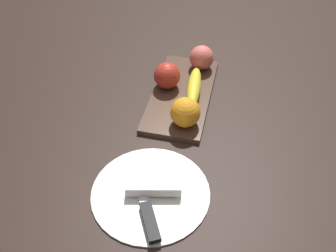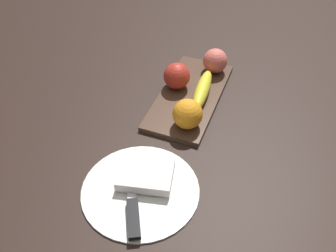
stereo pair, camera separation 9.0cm
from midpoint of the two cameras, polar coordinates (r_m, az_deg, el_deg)
ground_plane at (r=1.05m, az=1.39°, el=4.32°), size 2.40×2.40×0.00m
fruit_tray at (r=1.05m, az=-0.42°, el=4.62°), size 0.34×0.16×0.01m
apple at (r=1.05m, az=-2.64°, el=7.44°), size 0.07×0.07×0.07m
banana at (r=1.04m, az=1.31°, el=5.78°), size 0.18×0.05×0.04m
orange_near_apple at (r=0.93m, az=-0.23°, el=1.96°), size 0.07×0.07×0.07m
peach at (r=1.12m, az=2.49°, el=10.13°), size 0.07×0.07×0.07m
dinner_plate at (r=0.83m, az=-5.80°, el=-9.98°), size 0.25×0.25×0.01m
folded_napkin at (r=0.83m, az=-5.24°, el=-7.60°), size 0.12×0.14×0.02m
knife at (r=0.78m, az=-6.35°, el=-13.36°), size 0.17×0.10×0.01m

